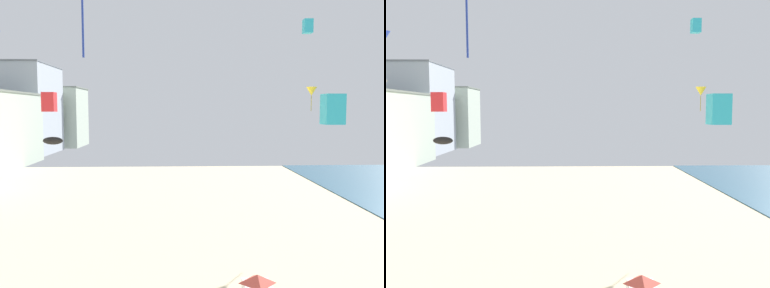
% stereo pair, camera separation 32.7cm
% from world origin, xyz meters
% --- Properties ---
extents(boardwalk_hotel_distant, '(10.71, 17.26, 18.30)m').
position_xyz_m(boardwalk_hotel_distant, '(-27.87, 80.61, 9.15)').
color(boardwalk_hotel_distant, '#ADB7C1').
rests_on(boardwalk_hotel_distant, ground).
extents(boardwalk_hotel_furthest, '(15.61, 13.40, 14.50)m').
position_xyz_m(boardwalk_hotel_furthest, '(-27.87, 97.73, 7.26)').
color(boardwalk_hotel_furthest, '#B7C6B2').
rests_on(boardwalk_hotel_furthest, ground).
extents(kite_cyan_box, '(0.84, 0.84, 1.32)m').
position_xyz_m(kite_cyan_box, '(9.69, 12.52, 9.10)').
color(kite_cyan_box, '#2DB7CC').
extents(kite_red_box, '(1.05, 1.05, 1.65)m').
position_xyz_m(kite_red_box, '(-7.91, 30.44, 9.73)').
color(kite_red_box, red).
extents(kite_cyan_box_2, '(0.54, 0.54, 0.85)m').
position_xyz_m(kite_cyan_box_2, '(11.06, 20.50, 14.23)').
color(kite_cyan_box_2, '#2DB7CC').
extents(kite_yellow_delta, '(0.86, 0.86, 1.96)m').
position_xyz_m(kite_yellow_delta, '(13.84, 27.84, 10.55)').
color(kite_yellow_delta, yellow).
extents(kite_black_parafoil, '(1.95, 0.54, 0.76)m').
position_xyz_m(kite_black_parafoil, '(-9.09, 35.14, 6.07)').
color(kite_black_parafoil, black).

